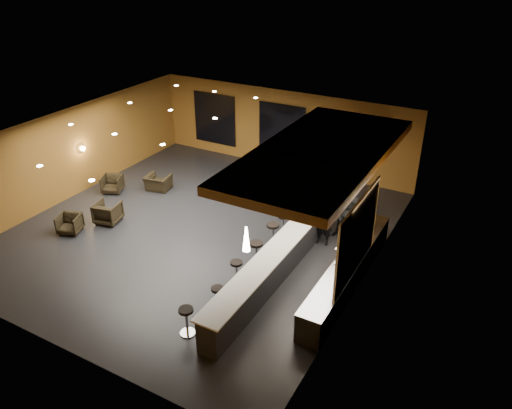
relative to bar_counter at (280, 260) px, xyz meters
The scene contains 36 objects.
floor 3.82m from the bar_counter, 164.68° to the left, with size 12.00×13.00×0.10m, color black.
ceiling 4.86m from the bar_counter, 164.68° to the left, with size 12.00×13.00×0.10m, color black.
wall_back 8.48m from the bar_counter, 115.80° to the left, with size 12.00×0.10×3.50m, color brown.
wall_front 6.76m from the bar_counter, 123.33° to the right, with size 12.00×0.10×3.50m, color brown.
wall_left 9.83m from the bar_counter, behind, with size 0.10×13.00×3.50m, color brown.
wall_right 2.88m from the bar_counter, 22.62° to the left, with size 0.10×13.00×3.50m, color brown.
wood_soffit 3.51m from the bar_counter, 80.07° to the left, with size 3.60×8.00×0.28m, color brown.
window_left 10.39m from the bar_counter, 133.86° to the left, with size 2.20×0.06×2.40m, color black.
window_center 8.37m from the bar_counter, 116.13° to the left, with size 2.20×0.06×2.40m, color black.
window_right 7.56m from the bar_counter, 94.99° to the left, with size 2.20×0.06×2.40m, color black.
tile_backsplash 2.75m from the bar_counter, ahead, with size 0.06×3.20×2.40m, color white.
bar_counter is the anchor object (origin of this frame).
bar_top 0.52m from the bar_counter, ahead, with size 0.78×8.10×0.05m, color beige.
prep_counter 2.06m from the bar_counter, 14.04° to the left, with size 0.70×6.00×0.86m, color black.
prep_top 2.10m from the bar_counter, 14.04° to the left, with size 0.72×6.00×0.03m, color silver.
wall_shelf_lower 2.44m from the bar_counter, ahead, with size 0.30×1.50×0.03m, color silver.
wall_shelf_upper 2.67m from the bar_counter, ahead, with size 0.30×1.50×0.03m, color silver.
column 4.77m from the bar_counter, 90.00° to the left, with size 0.60×0.60×3.50m, color brown.
wall_sconce 9.73m from the bar_counter, behind, with size 0.22×0.22×0.22m, color #FFE5B2.
pendant_0 2.72m from the bar_counter, 90.00° to the right, with size 0.20×0.20×0.70m, color white.
pendant_1 1.92m from the bar_counter, 90.00° to the left, with size 0.20×0.20×0.70m, color white.
pendant_2 3.52m from the bar_counter, 90.00° to the left, with size 0.20×0.20×0.70m, color white.
staff_a 2.37m from the bar_counter, 77.67° to the left, with size 0.65×0.42×1.78m, color black.
staff_b 3.18m from the bar_counter, 71.42° to the left, with size 0.87×0.67×1.78m, color black.
staff_c 3.05m from the bar_counter, 64.71° to the left, with size 0.86×0.56×1.77m, color black.
armchair_a 7.66m from the bar_counter, behind, with size 0.73×0.75×0.68m, color black.
armchair_b 6.89m from the bar_counter, behind, with size 0.83×0.86×0.78m, color black.
armchair_c 8.69m from the bar_counter, 168.00° to the left, with size 0.76×0.78×0.71m, color black.
armchair_d 7.57m from the bar_counter, 157.72° to the left, with size 0.96×0.84×0.62m, color black.
bar_stool_0 3.64m from the bar_counter, 104.53° to the right, with size 0.41×0.41×0.81m.
bar_stool_1 2.44m from the bar_counter, 107.91° to the right, with size 0.37×0.37×0.73m.
bar_stool_2 1.38m from the bar_counter, 131.15° to the right, with size 0.39×0.39×0.76m.
bar_stool_3 0.83m from the bar_counter, behind, with size 0.44×0.44×0.86m.
bar_stool_4 1.56m from the bar_counter, 125.04° to the left, with size 0.44×0.44×0.86m.
bar_stool_5 2.35m from the bar_counter, 113.63° to the left, with size 0.38×0.38×0.75m.
bar_stool_6 3.51m from the bar_counter, 100.77° to the left, with size 0.38×0.38×0.76m.
Camera 1 is at (9.12, -12.38, 9.08)m, focal length 35.00 mm.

